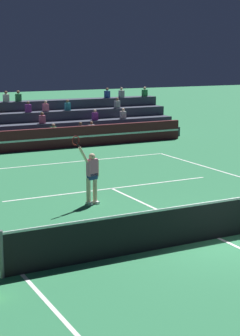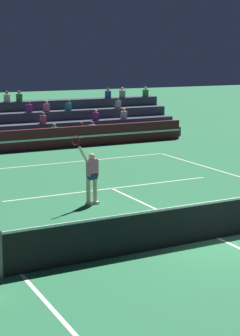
% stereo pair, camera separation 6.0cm
% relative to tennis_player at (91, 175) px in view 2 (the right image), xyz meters
% --- Properties ---
extents(ground_plane, '(120.00, 120.00, 0.00)m').
position_rel_tennis_player_xyz_m(ground_plane, '(1.56, -4.78, -0.98)').
color(ground_plane, '#2D7A4C').
extents(court_lines, '(11.10, 23.90, 0.01)m').
position_rel_tennis_player_xyz_m(court_lines, '(1.56, -4.78, -0.98)').
color(court_lines, white).
rests_on(court_lines, ground).
extents(tennis_net, '(12.00, 0.10, 1.10)m').
position_rel_tennis_player_xyz_m(tennis_net, '(1.56, -4.78, -0.44)').
color(tennis_net, slate).
rests_on(tennis_net, ground).
extents(sponsor_banner_wall, '(18.00, 0.26, 1.10)m').
position_rel_tennis_player_xyz_m(sponsor_banner_wall, '(1.56, 11.00, -0.43)').
color(sponsor_banner_wall, '#51191E').
rests_on(sponsor_banner_wall, ground).
extents(bleacher_stand, '(19.47, 3.80, 2.83)m').
position_rel_tennis_player_xyz_m(bleacher_stand, '(1.55, 14.17, -0.15)').
color(bleacher_stand, '#383D4C').
rests_on(bleacher_stand, ground).
extents(tennis_player, '(1.14, 0.45, 2.41)m').
position_rel_tennis_player_xyz_m(tennis_player, '(0.00, 0.00, 0.00)').
color(tennis_player, beige).
rests_on(tennis_player, ground).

